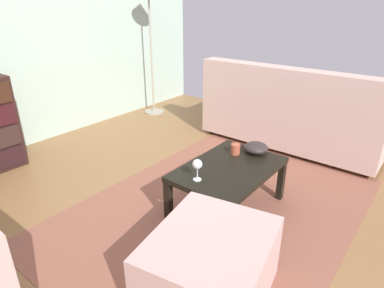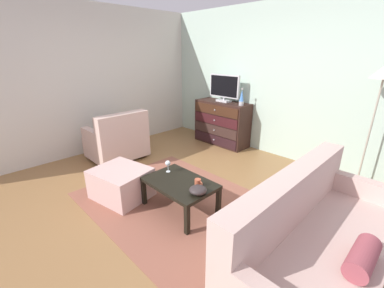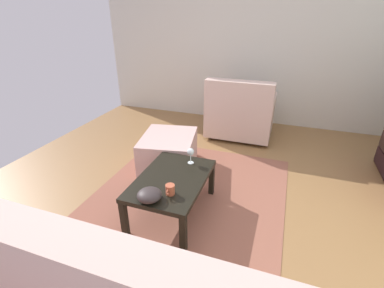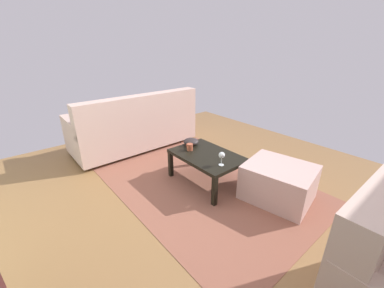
{
  "view_description": "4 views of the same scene",
  "coord_description": "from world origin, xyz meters",
  "views": [
    {
      "loc": [
        -1.64,
        -1.4,
        1.54
      ],
      "look_at": [
        0.17,
        0.03,
        0.53
      ],
      "focal_mm": 30.7,
      "sensor_mm": 36.0,
      "label": 1
    },
    {
      "loc": [
        2.28,
        -2.03,
        1.86
      ],
      "look_at": [
        0.18,
        0.03,
        0.77
      ],
      "focal_mm": 23.37,
      "sensor_mm": 36.0,
      "label": 2
    },
    {
      "loc": [
        2.13,
        0.6,
        1.71
      ],
      "look_at": [
        0.25,
        -0.07,
        0.74
      ],
      "focal_mm": 25.5,
      "sensor_mm": 36.0,
      "label": 3
    },
    {
      "loc": [
        -1.63,
        1.56,
        1.63
      ],
      "look_at": [
        0.23,
        0.0,
        0.6
      ],
      "focal_mm": 22.33,
      "sensor_mm": 36.0,
      "label": 4
    }
  ],
  "objects": [
    {
      "name": "ground_plane",
      "position": [
        0.0,
        0.0,
        -0.03
      ],
      "size": [
        5.44,
        5.08,
        0.05
      ],
      "primitive_type": "cube",
      "color": "olive"
    },
    {
      "name": "area_rug",
      "position": [
        0.2,
        -0.2,
        0.0
      ],
      "size": [
        2.6,
        1.9,
        0.01
      ],
      "primitive_type": "cube",
      "color": "#8E5442",
      "rests_on": "ground_plane"
    },
    {
      "name": "coffee_table",
      "position": [
        0.26,
        -0.25,
        0.34
      ],
      "size": [
        0.87,
        0.58,
        0.38
      ],
      "color": "black",
      "rests_on": "ground_plane"
    },
    {
      "name": "wine_glass",
      "position": [
        -0.05,
        -0.18,
        0.5
      ],
      "size": [
        0.07,
        0.07,
        0.16
      ],
      "color": "silver",
      "rests_on": "coffee_table"
    },
    {
      "name": "mug",
      "position": [
        0.49,
        -0.17,
        0.43
      ],
      "size": [
        0.11,
        0.08,
        0.08
      ],
      "color": "#B35438",
      "rests_on": "coffee_table"
    },
    {
      "name": "bowl_decorative",
      "position": [
        0.6,
        -0.29,
        0.43
      ],
      "size": [
        0.2,
        0.2,
        0.09
      ],
      "primitive_type": "ellipsoid",
      "color": "#302728",
      "rests_on": "coffee_table"
    },
    {
      "name": "couch_large",
      "position": [
        1.8,
        -0.11,
        0.35
      ],
      "size": [
        0.85,
        1.97,
        0.92
      ],
      "color": "#332319",
      "rests_on": "ground_plane"
    },
    {
      "name": "ottoman",
      "position": [
        -0.51,
        -0.63,
        0.2
      ],
      "size": [
        0.8,
        0.72,
        0.4
      ],
      "primitive_type": "cube",
      "rotation": [
        0.0,
        0.0,
        0.19
      ],
      "color": "#CCA59F",
      "rests_on": "ground_plane"
    }
  ]
}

